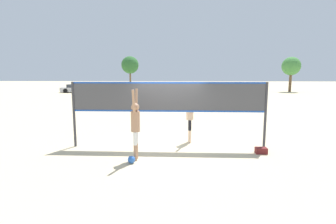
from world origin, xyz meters
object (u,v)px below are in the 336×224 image
at_px(player_spiker, 135,123).
at_px(tree_left_cluster, 291,66).
at_px(gear_bag, 261,151).
at_px(parked_car_near, 75,89).
at_px(tree_right_cluster, 130,65).
at_px(parked_car_mid, 141,89).
at_px(volleyball_net, 168,101).
at_px(parked_car_far, 210,89).
at_px(volleyball, 131,160).
at_px(player_blocker, 190,113).

relative_size(player_spiker, tree_left_cluster, 0.41).
distance_m(gear_bag, parked_car_near, 35.93).
distance_m(player_spiker, tree_right_cluster, 36.06).
distance_m(player_spiker, parked_car_mid, 30.48).
relative_size(gear_bag, parked_car_mid, 0.09).
bearing_deg(player_spiker, tree_right_cluster, 11.15).
bearing_deg(volleyball_net, parked_car_far, 80.71).
height_order(volleyball_net, volleyball, volleyball_net).
xyz_separation_m(volleyball_net, gear_bag, (3.23, -0.58, -1.65)).
distance_m(volleyball, parked_car_far, 31.71).
relative_size(player_spiker, parked_car_far, 0.53).
relative_size(volleyball_net, player_blocker, 3.16).
distance_m(parked_car_far, tree_right_cluster, 13.94).
relative_size(volleyball, parked_car_near, 0.05).
bearing_deg(volleyball_net, volleyball, -119.90).
xyz_separation_m(parked_car_near, tree_left_cluster, (33.43, 3.14, 3.41)).
height_order(player_spiker, volleyball, player_spiker).
relative_size(gear_bag, parked_car_far, 0.09).
height_order(parked_car_mid, tree_left_cluster, tree_left_cluster).
bearing_deg(tree_right_cluster, volleyball_net, -76.85).
distance_m(parked_car_near, tree_right_cluster, 9.42).
bearing_deg(parked_car_far, gear_bag, -91.61).
height_order(player_blocker, tree_right_cluster, tree_right_cluster).
xyz_separation_m(player_spiker, tree_right_cluster, (-6.95, 35.25, 3.07)).
xyz_separation_m(player_blocker, parked_car_near, (-16.50, 29.14, -0.62)).
distance_m(gear_bag, parked_car_far, 30.00).
bearing_deg(player_spiker, parked_car_mid, 8.42).
height_order(volleyball, gear_bag, volleyball).
height_order(volleyball, tree_right_cluster, tree_right_cluster).
height_order(volleyball_net, parked_car_mid, volleyball_net).
bearing_deg(tree_right_cluster, player_blocker, -75.18).
distance_m(player_blocker, parked_car_near, 33.49).
distance_m(player_spiker, parked_car_far, 31.35).
relative_size(volleyball_net, parked_car_mid, 1.65).
bearing_deg(parked_car_mid, player_spiker, -86.66).
distance_m(player_blocker, gear_bag, 2.99).
height_order(player_spiker, tree_right_cluster, tree_right_cluster).
bearing_deg(volleyball_net, gear_bag, -10.18).
distance_m(parked_car_far, tree_left_cluster, 13.89).
distance_m(parked_car_near, tree_left_cluster, 33.75).
distance_m(parked_car_mid, parked_car_far, 10.24).
xyz_separation_m(parked_car_far, tree_right_cluster, (-12.71, 4.44, 3.64)).
height_order(volleyball_net, parked_car_near, volleyball_net).
bearing_deg(parked_car_mid, parked_car_far, -1.34).
relative_size(parked_car_near, parked_car_far, 1.07).
relative_size(player_spiker, gear_bag, 5.91).
bearing_deg(tree_left_cluster, volleyball_net, -118.20).
distance_m(volleyball_net, parked_car_far, 29.78).
bearing_deg(player_blocker, parked_car_near, -150.47).
bearing_deg(tree_right_cluster, parked_car_near, -153.69).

